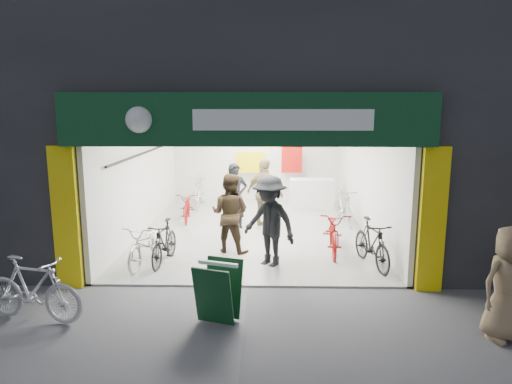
{
  "coord_description": "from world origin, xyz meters",
  "views": [
    {
      "loc": [
        0.32,
        -7.9,
        3.25
      ],
      "look_at": [
        0.12,
        1.5,
        1.51
      ],
      "focal_mm": 32.0,
      "sensor_mm": 36.0,
      "label": 1
    }
  ],
  "objects_px": {
    "bike_right_front": "(372,244)",
    "pedestrian_near": "(508,284)",
    "bike_left_front": "(147,244)",
    "parked_bike": "(33,289)",
    "sandwich_board": "(218,290)"
  },
  "relations": [
    {
      "from": "bike_right_front",
      "to": "pedestrian_near",
      "type": "height_order",
      "value": "pedestrian_near"
    },
    {
      "from": "bike_right_front",
      "to": "bike_left_front",
      "type": "bearing_deg",
      "value": 168.15
    },
    {
      "from": "parked_bike",
      "to": "sandwich_board",
      "type": "relative_size",
      "value": 1.84
    },
    {
      "from": "bike_left_front",
      "to": "parked_bike",
      "type": "relative_size",
      "value": 1.01
    },
    {
      "from": "bike_left_front",
      "to": "pedestrian_near",
      "type": "xyz_separation_m",
      "value": [
        5.88,
        -2.97,
        0.37
      ]
    },
    {
      "from": "bike_left_front",
      "to": "sandwich_board",
      "type": "height_order",
      "value": "sandwich_board"
    },
    {
      "from": "parked_bike",
      "to": "sandwich_board",
      "type": "bearing_deg",
      "value": -76.7
    },
    {
      "from": "bike_right_front",
      "to": "sandwich_board",
      "type": "relative_size",
      "value": 1.81
    },
    {
      "from": "sandwich_board",
      "to": "bike_left_front",
      "type": "bearing_deg",
      "value": 142.48
    },
    {
      "from": "bike_right_front",
      "to": "pedestrian_near",
      "type": "xyz_separation_m",
      "value": [
        1.22,
        -2.93,
        0.32
      ]
    },
    {
      "from": "parked_bike",
      "to": "pedestrian_near",
      "type": "xyz_separation_m",
      "value": [
        6.97,
        -0.42,
        0.31
      ]
    },
    {
      "from": "parked_bike",
      "to": "bike_right_front",
      "type": "bearing_deg",
      "value": -53.37
    },
    {
      "from": "bike_left_front",
      "to": "sandwich_board",
      "type": "xyz_separation_m",
      "value": [
        1.76,
        -2.54,
        0.06
      ]
    },
    {
      "from": "bike_left_front",
      "to": "bike_right_front",
      "type": "bearing_deg",
      "value": 7.87
    },
    {
      "from": "bike_left_front",
      "to": "bike_right_front",
      "type": "xyz_separation_m",
      "value": [
        4.66,
        -0.04,
        0.05
      ]
    }
  ]
}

